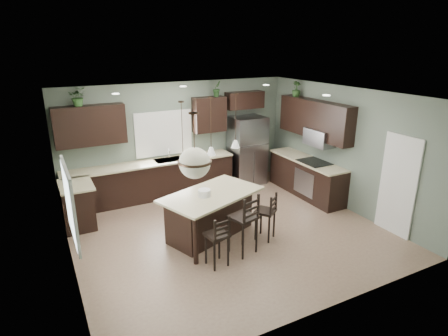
% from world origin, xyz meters
% --- Properties ---
extents(ground, '(6.00, 6.00, 0.00)m').
position_xyz_m(ground, '(0.00, 0.00, 0.00)').
color(ground, '#9E8466').
rests_on(ground, ground).
extents(pantry_door, '(0.04, 0.82, 2.04)m').
position_xyz_m(pantry_door, '(2.98, -1.55, 1.02)').
color(pantry_door, white).
rests_on(pantry_door, ground).
extents(window_back, '(1.35, 0.02, 1.00)m').
position_xyz_m(window_back, '(-0.40, 2.73, 1.55)').
color(window_back, white).
rests_on(window_back, room_shell).
extents(window_left, '(0.02, 1.10, 1.00)m').
position_xyz_m(window_left, '(-2.98, -0.80, 1.55)').
color(window_left, white).
rests_on(window_left, room_shell).
extents(left_return_cabs, '(0.60, 0.90, 0.90)m').
position_xyz_m(left_return_cabs, '(-2.70, 1.70, 0.45)').
color(left_return_cabs, black).
rests_on(left_return_cabs, ground).
extents(left_return_countertop, '(0.66, 0.96, 0.04)m').
position_xyz_m(left_return_countertop, '(-2.68, 1.70, 0.92)').
color(left_return_countertop, beige).
rests_on(left_return_countertop, left_return_cabs).
extents(back_lower_cabs, '(4.20, 0.60, 0.90)m').
position_xyz_m(back_lower_cabs, '(-0.85, 2.45, 0.45)').
color(back_lower_cabs, black).
rests_on(back_lower_cabs, ground).
extents(back_countertop, '(4.20, 0.66, 0.04)m').
position_xyz_m(back_countertop, '(-0.85, 2.43, 0.92)').
color(back_countertop, beige).
rests_on(back_countertop, back_lower_cabs).
extents(sink_inset, '(0.70, 0.45, 0.01)m').
position_xyz_m(sink_inset, '(-0.40, 2.43, 0.94)').
color(sink_inset, gray).
rests_on(sink_inset, back_countertop).
extents(faucet, '(0.02, 0.02, 0.28)m').
position_xyz_m(faucet, '(-0.40, 2.40, 1.08)').
color(faucet, silver).
rests_on(faucet, back_countertop).
extents(back_upper_left, '(1.55, 0.34, 0.90)m').
position_xyz_m(back_upper_left, '(-2.15, 2.58, 1.95)').
color(back_upper_left, black).
rests_on(back_upper_left, room_shell).
extents(back_upper_right, '(0.85, 0.34, 0.90)m').
position_xyz_m(back_upper_right, '(0.80, 2.58, 1.95)').
color(back_upper_right, black).
rests_on(back_upper_right, room_shell).
extents(fridge_header, '(1.05, 0.34, 0.45)m').
position_xyz_m(fridge_header, '(1.85, 2.58, 2.25)').
color(fridge_header, black).
rests_on(fridge_header, room_shell).
extents(right_lower_cabs, '(0.60, 2.35, 0.90)m').
position_xyz_m(right_lower_cabs, '(2.70, 0.87, 0.45)').
color(right_lower_cabs, black).
rests_on(right_lower_cabs, ground).
extents(right_countertop, '(0.66, 2.35, 0.04)m').
position_xyz_m(right_countertop, '(2.68, 0.87, 0.92)').
color(right_countertop, beige).
rests_on(right_countertop, right_lower_cabs).
extents(cooktop, '(0.58, 0.75, 0.02)m').
position_xyz_m(cooktop, '(2.68, 0.60, 0.94)').
color(cooktop, black).
rests_on(cooktop, right_countertop).
extents(wall_oven_front, '(0.01, 0.72, 0.60)m').
position_xyz_m(wall_oven_front, '(2.40, 0.60, 0.45)').
color(wall_oven_front, gray).
rests_on(wall_oven_front, right_lower_cabs).
extents(right_upper_cabs, '(0.34, 2.35, 0.90)m').
position_xyz_m(right_upper_cabs, '(2.83, 0.87, 1.95)').
color(right_upper_cabs, black).
rests_on(right_upper_cabs, room_shell).
extents(microwave, '(0.40, 0.75, 0.40)m').
position_xyz_m(microwave, '(2.78, 0.60, 1.55)').
color(microwave, gray).
rests_on(microwave, right_upper_cabs).
extents(refrigerator, '(0.90, 0.74, 1.85)m').
position_xyz_m(refrigerator, '(1.79, 2.30, 0.93)').
color(refrigerator, gray).
rests_on(refrigerator, ground).
extents(kitchen_island, '(2.23, 1.73, 0.92)m').
position_xyz_m(kitchen_island, '(-0.38, -0.01, 0.46)').
color(kitchen_island, black).
rests_on(kitchen_island, ground).
extents(serving_dish, '(0.24, 0.24, 0.14)m').
position_xyz_m(serving_dish, '(-0.57, -0.08, 0.99)').
color(serving_dish, silver).
rests_on(serving_dish, kitchen_island).
extents(bar_stool_left, '(0.40, 0.40, 0.97)m').
position_xyz_m(bar_stool_left, '(-0.76, -0.99, 0.49)').
color(bar_stool_left, black).
rests_on(bar_stool_left, ground).
extents(bar_stool_center, '(0.54, 0.54, 1.18)m').
position_xyz_m(bar_stool_center, '(-0.15, -0.83, 0.59)').
color(bar_stool_center, black).
rests_on(bar_stool_center, ground).
extents(bar_stool_right, '(0.50, 0.50, 0.97)m').
position_xyz_m(bar_stool_right, '(0.50, -0.58, 0.48)').
color(bar_stool_right, black).
rests_on(bar_stool_right, ground).
extents(pendant_left, '(0.17, 0.17, 1.10)m').
position_xyz_m(pendant_left, '(-1.04, -0.25, 2.25)').
color(pendant_left, white).
rests_on(pendant_left, room_shell).
extents(pendant_center, '(0.17, 0.17, 1.10)m').
position_xyz_m(pendant_center, '(-0.38, -0.01, 2.25)').
color(pendant_center, white).
rests_on(pendant_center, room_shell).
extents(pendant_right, '(0.17, 0.17, 1.10)m').
position_xyz_m(pendant_right, '(0.27, 0.23, 2.25)').
color(pendant_right, silver).
rests_on(pendant_right, room_shell).
extents(chandelier, '(0.50, 0.50, 0.98)m').
position_xyz_m(chandelier, '(-1.27, -1.32, 2.31)').
color(chandelier, beige).
rests_on(chandelier, room_shell).
extents(plant_back_left, '(0.41, 0.37, 0.41)m').
position_xyz_m(plant_back_left, '(-2.33, 2.55, 2.61)').
color(plant_back_left, '#2A5023').
rests_on(plant_back_left, back_upper_left).
extents(plant_back_right, '(0.27, 0.24, 0.41)m').
position_xyz_m(plant_back_right, '(1.01, 2.55, 2.60)').
color(plant_back_right, '#254A20').
rests_on(plant_back_right, back_upper_right).
extents(plant_right_wall, '(0.22, 0.22, 0.39)m').
position_xyz_m(plant_right_wall, '(2.80, 1.62, 2.60)').
color(plant_right_wall, '#2A4D21').
rests_on(plant_right_wall, right_upper_cabs).
extents(room_shell, '(6.00, 6.00, 6.00)m').
position_xyz_m(room_shell, '(0.00, 0.00, 1.70)').
color(room_shell, slate).
rests_on(room_shell, ground).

